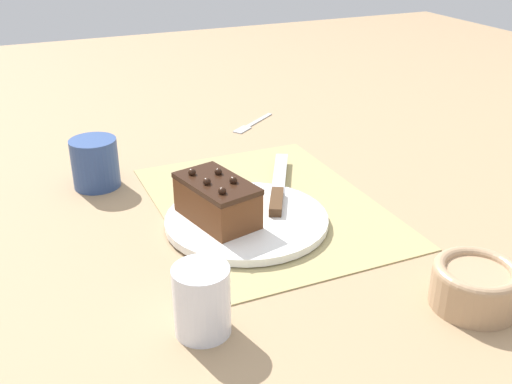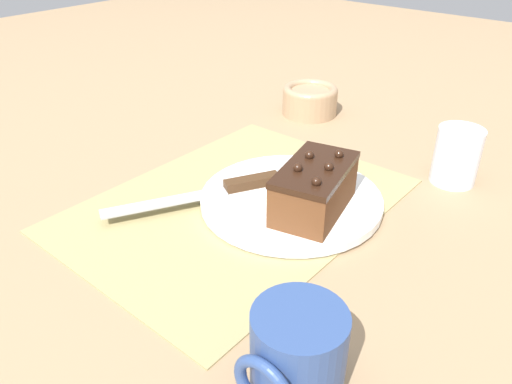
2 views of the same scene
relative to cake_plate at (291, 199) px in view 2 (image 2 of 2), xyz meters
The scene contains 8 objects.
ground_plane 0.08m from the cake_plate, 50.71° to the right, with size 3.00×3.00×0.00m, color #9E7F5B.
placemat_woven 0.08m from the cake_plate, 50.71° to the right, with size 0.46×0.34×0.00m, color tan.
cake_plate is the anchor object (origin of this frame).
chocolate_cake 0.06m from the cake_plate, 76.73° to the left, with size 0.15×0.11×0.07m.
serving_knife 0.09m from the cake_plate, 56.06° to the right, with size 0.23×0.14×0.01m.
drinking_glass 0.26m from the cake_plate, 145.71° to the left, with size 0.07×0.07×0.09m.
small_bowl 0.35m from the cake_plate, 149.39° to the right, with size 0.11×0.11×0.06m.
coffee_mug 0.31m from the cake_plate, 37.22° to the left, with size 0.09×0.08×0.09m.
Camera 2 is at (0.44, 0.40, 0.37)m, focal length 35.00 mm.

